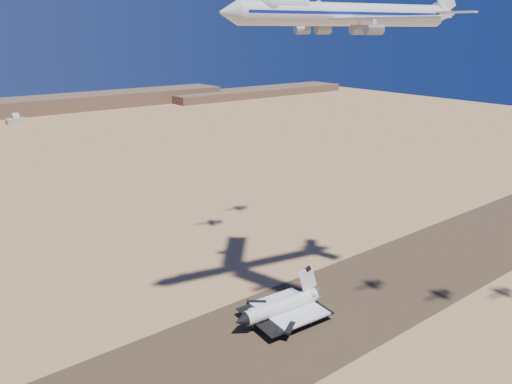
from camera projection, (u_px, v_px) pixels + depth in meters
ground at (258, 343)px, 159.10m from camera, size 1200.00×1200.00×0.00m
runway at (258, 343)px, 159.09m from camera, size 600.00×50.00×0.06m
ridgeline at (27, 109)px, 591.05m from camera, size 960.00×90.00×18.00m
shuttle at (281, 308)px, 170.48m from camera, size 35.23×23.04×17.32m
carrier_747 at (339, 14)px, 147.56m from camera, size 84.22×63.61×20.93m
crew_a at (311, 323)px, 168.60m from camera, size 0.39×0.59×1.60m
crew_b at (304, 324)px, 167.94m from camera, size 0.86×1.07×1.93m
crew_c at (317, 318)px, 171.43m from camera, size 0.94×1.19×1.80m
chase_jet_d at (273, 23)px, 197.07m from camera, size 15.65×9.27×4.03m
chase_jet_e at (308, 7)px, 213.72m from camera, size 14.90×8.41×3.74m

